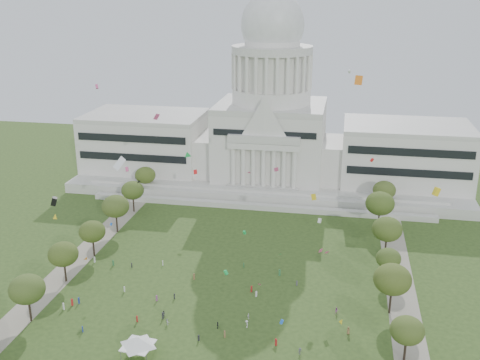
% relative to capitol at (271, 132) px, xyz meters
% --- Properties ---
extents(ground, '(400.00, 400.00, 0.00)m').
position_rel_capitol_xyz_m(ground, '(0.00, -113.59, -22.30)').
color(ground, '#2F451B').
rests_on(ground, ground).
extents(capitol, '(160.00, 64.50, 91.30)m').
position_rel_capitol_xyz_m(capitol, '(0.00, 0.00, 0.00)').
color(capitol, '#BBB7AE').
rests_on(capitol, ground).
extents(path_left, '(8.00, 160.00, 0.04)m').
position_rel_capitol_xyz_m(path_left, '(-48.00, -83.59, -22.28)').
color(path_left, gray).
rests_on(path_left, ground).
extents(path_right, '(8.00, 160.00, 0.04)m').
position_rel_capitol_xyz_m(path_right, '(48.00, -83.59, -22.28)').
color(path_right, gray).
rests_on(path_right, ground).
extents(row_tree_l_1, '(8.86, 8.86, 12.59)m').
position_rel_capitol_xyz_m(row_tree_l_1, '(-44.07, -116.55, -13.34)').
color(row_tree_l_1, black).
rests_on(row_tree_l_1, ground).
extents(row_tree_r_1, '(7.58, 7.58, 10.78)m').
position_rel_capitol_xyz_m(row_tree_r_1, '(46.22, -115.34, -14.64)').
color(row_tree_r_1, black).
rests_on(row_tree_r_1, ground).
extents(row_tree_l_2, '(8.42, 8.42, 11.97)m').
position_rel_capitol_xyz_m(row_tree_l_2, '(-45.04, -96.29, -13.79)').
color(row_tree_l_2, black).
rests_on(row_tree_l_2, ground).
extents(row_tree_r_2, '(9.55, 9.55, 13.58)m').
position_rel_capitol_xyz_m(row_tree_r_2, '(44.17, -96.15, -12.64)').
color(row_tree_r_2, black).
rests_on(row_tree_r_2, ground).
extents(row_tree_l_3, '(8.12, 8.12, 11.55)m').
position_rel_capitol_xyz_m(row_tree_l_3, '(-44.09, -79.67, -14.09)').
color(row_tree_l_3, black).
rests_on(row_tree_l_3, ground).
extents(row_tree_r_3, '(7.01, 7.01, 9.98)m').
position_rel_capitol_xyz_m(row_tree_r_3, '(44.40, -79.10, -15.21)').
color(row_tree_r_3, black).
rests_on(row_tree_r_3, ground).
extents(row_tree_l_4, '(9.29, 9.29, 13.21)m').
position_rel_capitol_xyz_m(row_tree_l_4, '(-44.08, -61.17, -12.90)').
color(row_tree_l_4, black).
rests_on(row_tree_l_4, ground).
extents(row_tree_r_4, '(9.19, 9.19, 13.06)m').
position_rel_capitol_xyz_m(row_tree_r_4, '(44.76, -63.55, -13.01)').
color(row_tree_r_4, black).
rests_on(row_tree_r_4, ground).
extents(row_tree_l_5, '(8.33, 8.33, 11.85)m').
position_rel_capitol_xyz_m(row_tree_l_5, '(-45.22, -42.58, -13.88)').
color(row_tree_l_5, black).
rests_on(row_tree_l_5, ground).
extents(row_tree_r_5, '(9.82, 9.82, 13.96)m').
position_rel_capitol_xyz_m(row_tree_r_5, '(43.49, -43.40, -12.37)').
color(row_tree_r_5, black).
rests_on(row_tree_r_5, ground).
extents(row_tree_l_6, '(8.19, 8.19, 11.64)m').
position_rel_capitol_xyz_m(row_tree_l_6, '(-46.87, -24.45, -14.02)').
color(row_tree_l_6, black).
rests_on(row_tree_l_6, ground).
extents(row_tree_r_6, '(8.42, 8.42, 11.97)m').
position_rel_capitol_xyz_m(row_tree_r_6, '(45.96, -25.46, -13.79)').
color(row_tree_r_6, black).
rests_on(row_tree_r_6, ground).
extents(event_tent, '(9.95, 9.95, 5.04)m').
position_rel_capitol_xyz_m(event_tent, '(-12.63, -124.98, -18.39)').
color(event_tent, '#4C4C4C').
rests_on(event_tent, ground).
extents(person_0, '(1.12, 0.95, 1.94)m').
position_rel_capitol_xyz_m(person_0, '(33.88, -107.51, -21.32)').
color(person_0, olive).
rests_on(person_0, ground).
extents(person_2, '(1.02, 0.76, 1.87)m').
position_rel_capitol_xyz_m(person_2, '(30.90, -99.10, -21.36)').
color(person_2, '#994C8C').
rests_on(person_2, ground).
extents(person_3, '(1.06, 1.41, 1.96)m').
position_rel_capitol_xyz_m(person_3, '(9.39, -109.32, -21.32)').
color(person_3, silver).
rests_on(person_3, ground).
extents(person_4, '(0.79, 1.16, 1.82)m').
position_rel_capitol_xyz_m(person_4, '(2.50, -111.04, -21.39)').
color(person_4, '#26262B').
rests_on(person_4, ground).
extents(person_5, '(1.43, 1.40, 1.54)m').
position_rel_capitol_xyz_m(person_5, '(-10.14, -111.73, -21.52)').
color(person_5, silver).
rests_on(person_5, ground).
extents(person_8, '(0.99, 0.87, 1.74)m').
position_rel_capitol_xyz_m(person_8, '(-12.08, -108.48, -21.42)').
color(person_8, '#4C4C51').
rests_on(person_8, ground).
extents(person_9, '(1.18, 1.12, 1.66)m').
position_rel_capitol_xyz_m(person_9, '(23.15, -117.66, -21.46)').
color(person_9, '#4C4C51').
rests_on(person_9, ground).
extents(person_10, '(0.83, 1.03, 1.54)m').
position_rel_capitol_xyz_m(person_10, '(9.17, -105.59, -21.52)').
color(person_10, silver).
rests_on(person_10, ground).
extents(distant_crowd, '(61.98, 40.41, 1.94)m').
position_rel_capitol_xyz_m(distant_crowd, '(-13.80, -99.11, -21.43)').
color(distant_crowd, '#B21E1E').
rests_on(distant_crowd, ground).
extents(kite_swarm, '(93.36, 101.67, 59.48)m').
position_rel_capitol_xyz_m(kite_swarm, '(0.92, -104.22, 5.87)').
color(kite_swarm, red).
rests_on(kite_swarm, ground).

